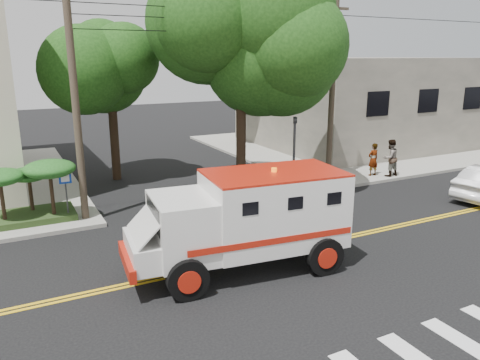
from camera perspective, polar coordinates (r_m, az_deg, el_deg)
ground at (r=15.89m, az=6.16°, el=-8.43°), size 100.00×100.00×0.00m
sidewalk_ne at (r=34.10m, az=12.75°, el=4.06°), size 17.00×17.00×0.15m
building_right at (r=35.04m, az=14.43°, el=9.33°), size 14.00×12.00×6.00m
utility_pole_left at (r=18.38m, az=-19.40°, el=8.54°), size 0.28×0.28×9.00m
utility_pole_right at (r=23.39m, az=11.14°, el=10.28°), size 0.28×0.28×9.00m
tree_main at (r=20.94m, az=1.63°, el=17.44°), size 6.08×5.70×9.85m
tree_left at (r=24.53m, az=-14.77°, el=13.16°), size 4.48×4.20×7.70m
tree_right at (r=32.66m, az=4.23°, el=14.55°), size 4.80×4.50×8.20m
traffic_signal at (r=21.75m, az=6.62°, el=4.08°), size 0.15×0.18×3.60m
accessibility_sign at (r=19.04m, az=-20.45°, el=-0.99°), size 0.45×0.10×2.02m
palm_planter at (r=19.32m, az=-24.32°, el=-0.30°), size 3.52×2.63×2.36m
armored_truck at (r=13.86m, az=0.91°, el=-4.42°), size 6.72×3.20×2.96m
pedestrian_a at (r=25.53m, az=15.92°, el=2.43°), size 0.63×0.42×1.72m
pedestrian_b at (r=25.64m, az=17.83°, el=2.59°), size 0.96×0.76×1.94m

